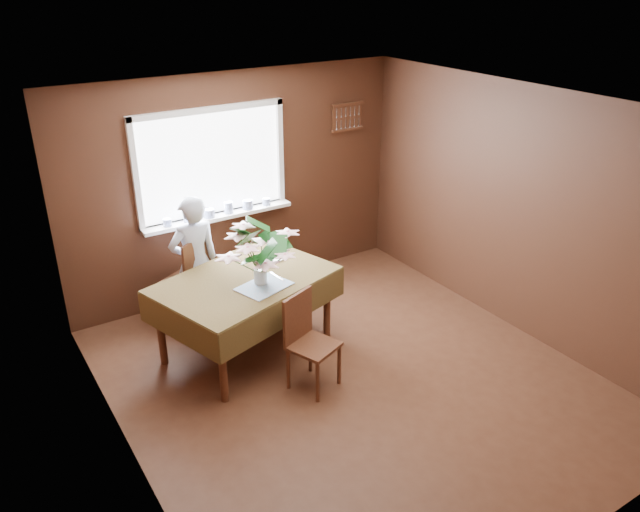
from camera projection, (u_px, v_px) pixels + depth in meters
floor at (352, 380)px, 5.76m from camera, size 4.50×4.50×0.00m
ceiling at (359, 108)px, 4.70m from camera, size 4.50×4.50×0.00m
wall_back at (238, 185)px, 6.95m from camera, size 4.00×0.00×4.00m
wall_front at (587, 401)px, 3.52m from camera, size 4.00×0.00×4.00m
wall_left at (117, 325)px, 4.26m from camera, size 0.00×4.50×4.50m
wall_right at (518, 212)px, 6.21m from camera, size 0.00×4.50×4.50m
window_assembly at (214, 183)px, 6.72m from camera, size 1.72×0.20×1.22m
spoon_rack at (347, 117)px, 7.38m from camera, size 0.44×0.05×0.33m
dining_table at (245, 287)px, 5.94m from camera, size 1.88×1.53×0.80m
chair_far at (190, 278)px, 6.47m from camera, size 0.58×0.58×0.99m
chair_near at (307, 337)px, 5.52m from camera, size 0.49×0.49×0.89m
seated_woman at (195, 263)px, 6.37m from camera, size 0.54×0.36×1.44m
flower_bouquet at (259, 249)px, 5.66m from camera, size 0.63×0.63×0.54m
side_plate at (273, 257)px, 6.32m from camera, size 0.35×0.35×0.01m
table_knife at (277, 276)px, 5.92m from camera, size 0.04×0.22×0.00m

